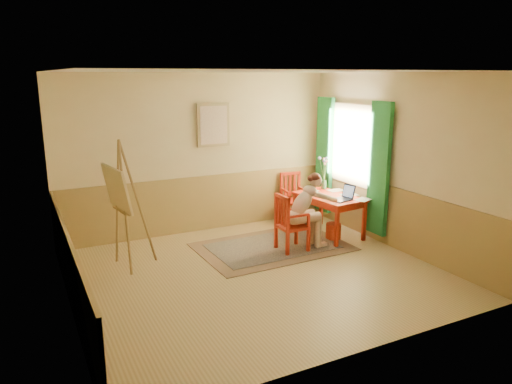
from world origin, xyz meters
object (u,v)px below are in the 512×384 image
chair_back (293,197)px  laptop (344,197)px  chair_left (290,223)px  table (329,201)px  figure (306,208)px  easel (120,194)px

chair_back → laptop: (0.16, -1.37, 0.30)m
chair_left → chair_back: 1.66m
table → chair_left: (-1.01, -0.37, -0.16)m
figure → chair_back: bearing=66.8°
chair_back → laptop: bearing=-83.3°
chair_back → easel: 3.59m
easel → laptop: bearing=-7.6°
figure → easel: easel is taller
chair_left → chair_back: size_ratio=1.00×
chair_left → laptop: 1.10m
chair_back → easel: size_ratio=0.49×
chair_left → table: bearing=20.2°
table → chair_back: 1.05m
chair_left → easel: 2.64m
table → chair_back: (-0.11, 1.03, -0.16)m
laptop → easel: bearing=172.4°
chair_left → laptop: (1.06, 0.03, 0.30)m
figure → easel: bearing=169.7°
laptop → chair_left: bearing=-178.3°
laptop → table: bearing=98.3°
chair_back → chair_left: bearing=-122.8°
chair_back → figure: (-0.60, -1.40, 0.22)m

